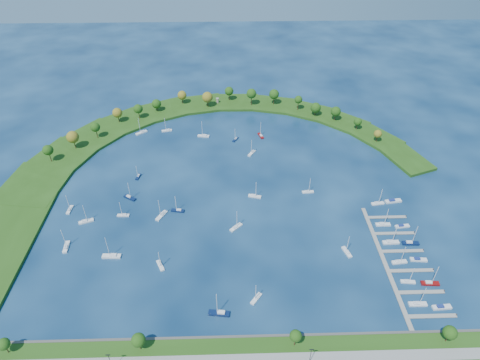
{
  "coord_description": "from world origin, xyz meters",
  "views": [
    {
      "loc": [
        -0.72,
        -200.53,
        163.25
      ],
      "look_at": [
        5.0,
        5.0,
        4.0
      ],
      "focal_mm": 30.58,
      "sensor_mm": 36.0,
      "label": 1
    }
  ],
  "objects_px": {
    "moored_boat_8": "(236,227)",
    "moored_boat_15": "(255,196)",
    "harbor_tower": "(218,100)",
    "docked_boat_11": "(393,201)",
    "dock_system": "(398,261)",
    "moored_boat_17": "(204,136)",
    "moored_boat_13": "(347,252)",
    "docked_boat_1": "(442,307)",
    "docked_boat_7": "(411,243)",
    "docked_boat_0": "(418,304)",
    "moored_boat_6": "(138,176)",
    "docked_boat_8": "(383,224)",
    "docked_boat_2": "(408,281)",
    "moored_boat_20": "(142,132)",
    "docked_boat_6": "(391,242)",
    "docked_boat_9": "(402,226)",
    "moored_boat_4": "(66,247)",
    "moored_boat_9": "(308,191)",
    "moored_boat_1": "(256,298)",
    "moored_boat_21": "(86,221)",
    "moored_boat_3": "(123,215)",
    "moored_boat_14": "(261,135)",
    "docked_boat_4": "(399,262)",
    "moored_boat_7": "(219,313)",
    "moored_boat_5": "(162,215)",
    "moored_boat_12": "(235,139)",
    "moored_boat_18": "(178,210)",
    "docked_boat_10": "(378,203)",
    "moored_boat_0": "(130,197)",
    "moored_boat_10": "(167,130)",
    "moored_boat_19": "(252,153)",
    "moored_boat_2": "(160,265)",
    "moored_boat_16": "(70,209)",
    "moored_boat_11": "(112,256)"
  },
  "relations": [
    {
      "from": "moored_boat_13",
      "to": "docked_boat_1",
      "type": "bearing_deg",
      "value": -151.23
    },
    {
      "from": "harbor_tower",
      "to": "moored_boat_1",
      "type": "xyz_separation_m",
      "value": [
        21.35,
        -198.46,
        -3.31
      ]
    },
    {
      "from": "moored_boat_3",
      "to": "moored_boat_13",
      "type": "height_order",
      "value": "moored_boat_13"
    },
    {
      "from": "moored_boat_15",
      "to": "moored_boat_17",
      "type": "distance_m",
      "value": 79.72
    },
    {
      "from": "moored_boat_14",
      "to": "moored_boat_17",
      "type": "relative_size",
      "value": 0.92
    },
    {
      "from": "moored_boat_4",
      "to": "docked_boat_2",
      "type": "distance_m",
      "value": 177.56
    },
    {
      "from": "docked_boat_1",
      "to": "docked_boat_7",
      "type": "height_order",
      "value": "docked_boat_7"
    },
    {
      "from": "moored_boat_7",
      "to": "docked_boat_7",
      "type": "bearing_deg",
      "value": -150.98
    },
    {
      "from": "moored_boat_8",
      "to": "moored_boat_15",
      "type": "bearing_deg",
      "value": 22.45
    },
    {
      "from": "moored_boat_2",
      "to": "moored_boat_16",
      "type": "bearing_deg",
      "value": -152.27
    },
    {
      "from": "docked_boat_6",
      "to": "docked_boat_9",
      "type": "relative_size",
      "value": 1.57
    },
    {
      "from": "moored_boat_4",
      "to": "docked_boat_10",
      "type": "height_order",
      "value": "moored_boat_4"
    },
    {
      "from": "moored_boat_18",
      "to": "moored_boat_20",
      "type": "height_order",
      "value": "moored_boat_20"
    },
    {
      "from": "moored_boat_20",
      "to": "docked_boat_0",
      "type": "distance_m",
      "value": 221.02
    },
    {
      "from": "moored_boat_3",
      "to": "moored_boat_17",
      "type": "xyz_separation_m",
      "value": [
        43.27,
        86.92,
        0.07
      ]
    },
    {
      "from": "docked_boat_2",
      "to": "moored_boat_20",
      "type": "bearing_deg",
      "value": 143.26
    },
    {
      "from": "moored_boat_2",
      "to": "moored_boat_21",
      "type": "bearing_deg",
      "value": -151.4
    },
    {
      "from": "moored_boat_10",
      "to": "moored_boat_15",
      "type": "relative_size",
      "value": 0.98
    },
    {
      "from": "moored_boat_12",
      "to": "moored_boat_18",
      "type": "relative_size",
      "value": 0.84
    },
    {
      "from": "moored_boat_6",
      "to": "docked_boat_8",
      "type": "distance_m",
      "value": 155.25
    },
    {
      "from": "moored_boat_4",
      "to": "moored_boat_14",
      "type": "xyz_separation_m",
      "value": [
        112.2,
        110.57,
        -0.02
      ]
    },
    {
      "from": "moored_boat_6",
      "to": "moored_boat_7",
      "type": "relative_size",
      "value": 0.66
    },
    {
      "from": "moored_boat_8",
      "to": "moored_boat_21",
      "type": "bearing_deg",
      "value": 131.61
    },
    {
      "from": "moored_boat_9",
      "to": "docked_boat_7",
      "type": "xyz_separation_m",
      "value": [
        48.64,
        -45.32,
        0.07
      ]
    },
    {
      "from": "moored_boat_15",
      "to": "docked_boat_0",
      "type": "distance_m",
      "value": 107.79
    },
    {
      "from": "docked_boat_0",
      "to": "harbor_tower",
      "type": "bearing_deg",
      "value": 116.07
    },
    {
      "from": "moored_boat_9",
      "to": "docked_boat_1",
      "type": "height_order",
      "value": "moored_boat_9"
    },
    {
      "from": "moored_boat_4",
      "to": "harbor_tower",
      "type": "bearing_deg",
      "value": -30.71
    },
    {
      "from": "moored_boat_4",
      "to": "moored_boat_5",
      "type": "bearing_deg",
      "value": -68.89
    },
    {
      "from": "moored_boat_6",
      "to": "moored_boat_20",
      "type": "distance_m",
      "value": 56.22
    },
    {
      "from": "harbor_tower",
      "to": "docked_boat_2",
      "type": "bearing_deg",
      "value": -63.12
    },
    {
      "from": "docked_boat_11",
      "to": "moored_boat_5",
      "type": "bearing_deg",
      "value": 175.74
    },
    {
      "from": "moored_boat_11",
      "to": "moored_boat_18",
      "type": "height_order",
      "value": "moored_boat_11"
    },
    {
      "from": "harbor_tower",
      "to": "docked_boat_11",
      "type": "xyz_separation_m",
      "value": [
        108.94,
        -130.31,
        -3.43
      ]
    },
    {
      "from": "docked_boat_7",
      "to": "docked_boat_0",
      "type": "bearing_deg",
      "value": -102.17
    },
    {
      "from": "moored_boat_12",
      "to": "docked_boat_0",
      "type": "relative_size",
      "value": 0.78
    },
    {
      "from": "moored_boat_12",
      "to": "moored_boat_20",
      "type": "xyz_separation_m",
      "value": [
        -71.76,
        11.62,
        0.1
      ]
    },
    {
      "from": "docked_boat_1",
      "to": "docked_boat_9",
      "type": "xyz_separation_m",
      "value": [
        0.01,
        53.64,
        -0.06
      ]
    },
    {
      "from": "moored_boat_19",
      "to": "docked_boat_9",
      "type": "height_order",
      "value": "moored_boat_19"
    },
    {
      "from": "docked_boat_4",
      "to": "docked_boat_11",
      "type": "bearing_deg",
      "value": 69.5
    },
    {
      "from": "dock_system",
      "to": "moored_boat_17",
      "type": "relative_size",
      "value": 6.37
    },
    {
      "from": "moored_boat_1",
      "to": "moored_boat_5",
      "type": "distance_m",
      "value": 78.72
    },
    {
      "from": "moored_boat_14",
      "to": "docked_boat_9",
      "type": "bearing_deg",
      "value": -161.23
    },
    {
      "from": "moored_boat_3",
      "to": "moored_boat_9",
      "type": "relative_size",
      "value": 0.97
    },
    {
      "from": "moored_boat_19",
      "to": "moored_boat_20",
      "type": "height_order",
      "value": "moored_boat_20"
    },
    {
      "from": "docked_boat_11",
      "to": "moored_boat_17",
      "type": "bearing_deg",
      "value": 138.46
    },
    {
      "from": "moored_boat_3",
      "to": "docked_boat_8",
      "type": "relative_size",
      "value": 0.84
    },
    {
      "from": "docked_boat_1",
      "to": "docked_boat_11",
      "type": "relative_size",
      "value": 0.88
    },
    {
      "from": "moored_boat_0",
      "to": "moored_boat_10",
      "type": "bearing_deg",
      "value": 112.04
    },
    {
      "from": "moored_boat_14",
      "to": "docked_boat_6",
      "type": "xyz_separation_m",
      "value": [
        63.13,
        -112.03,
        0.04
      ]
    }
  ]
}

